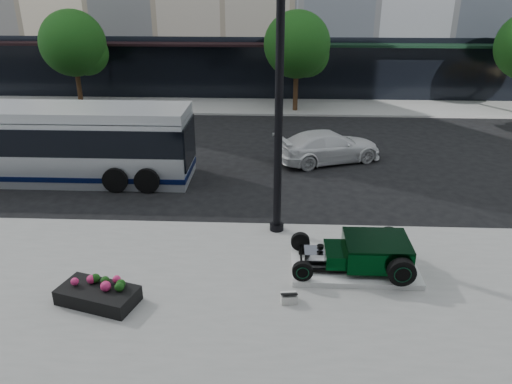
{
  "coord_description": "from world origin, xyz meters",
  "views": [
    {
      "loc": [
        0.02,
        -16.46,
        7.52
      ],
      "look_at": [
        -0.65,
        -1.93,
        1.2
      ],
      "focal_mm": 35.0,
      "sensor_mm": 36.0,
      "label": 1
    }
  ],
  "objects_px": {
    "transit_bus": "(38,142)",
    "lamppost": "(279,116)",
    "flower_planter": "(98,294)",
    "white_sedan": "(328,146)",
    "hot_rod": "(368,252)"
  },
  "relations": [
    {
      "from": "lamppost",
      "to": "hot_rod",
      "type": "bearing_deg",
      "value": -42.67
    },
    {
      "from": "lamppost",
      "to": "white_sedan",
      "type": "relative_size",
      "value": 1.7
    },
    {
      "from": "white_sedan",
      "to": "hot_rod",
      "type": "bearing_deg",
      "value": 160.1
    },
    {
      "from": "lamppost",
      "to": "transit_bus",
      "type": "xyz_separation_m",
      "value": [
        -9.46,
        4.33,
        -2.32
      ]
    },
    {
      "from": "lamppost",
      "to": "white_sedan",
      "type": "distance_m",
      "value": 7.8
    },
    {
      "from": "transit_bus",
      "to": "lamppost",
      "type": "bearing_deg",
      "value": -24.58
    },
    {
      "from": "transit_bus",
      "to": "white_sedan",
      "type": "xyz_separation_m",
      "value": [
        11.66,
        2.47,
        -0.81
      ]
    },
    {
      "from": "lamppost",
      "to": "flower_planter",
      "type": "distance_m",
      "value": 6.86
    },
    {
      "from": "hot_rod",
      "to": "lamppost",
      "type": "distance_m",
      "value": 4.57
    },
    {
      "from": "flower_planter",
      "to": "transit_bus",
      "type": "xyz_separation_m",
      "value": [
        -5.1,
        8.35,
        1.14
      ]
    },
    {
      "from": "hot_rod",
      "to": "transit_bus",
      "type": "bearing_deg",
      "value": 151.04
    },
    {
      "from": "transit_bus",
      "to": "white_sedan",
      "type": "height_order",
      "value": "transit_bus"
    },
    {
      "from": "transit_bus",
      "to": "white_sedan",
      "type": "relative_size",
      "value": 2.59
    },
    {
      "from": "flower_planter",
      "to": "white_sedan",
      "type": "relative_size",
      "value": 0.45
    },
    {
      "from": "lamppost",
      "to": "transit_bus",
      "type": "relative_size",
      "value": 0.66
    }
  ]
}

